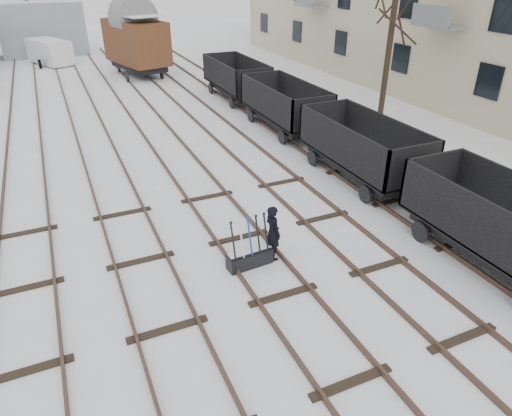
{
  "coord_description": "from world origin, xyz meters",
  "views": [
    {
      "loc": [
        -4.37,
        -8.05,
        7.53
      ],
      "look_at": [
        0.39,
        2.56,
        1.2
      ],
      "focal_mm": 32.0,
      "sensor_mm": 36.0,
      "label": 1
    }
  ],
  "objects": [
    {
      "name": "worker",
      "position": [
        0.5,
        1.67,
        0.83
      ],
      "size": [
        0.47,
        0.65,
        1.66
      ],
      "primitive_type": "imported",
      "rotation": [
        0.0,
        0.0,
        1.7
      ],
      "color": "black",
      "rests_on": "ground"
    },
    {
      "name": "ground_frame",
      "position": [
        -0.25,
        1.57,
        0.28
      ],
      "size": [
        1.33,
        0.52,
        1.49
      ],
      "rotation": [
        0.0,
        0.0,
        0.08
      ],
      "color": "black",
      "rests_on": "ground"
    },
    {
      "name": "freight_wagon_b",
      "position": [
        6.0,
        5.19,
        0.89
      ],
      "size": [
        2.27,
        5.68,
        2.32
      ],
      "color": "black",
      "rests_on": "ground"
    },
    {
      "name": "freight_wagon_d",
      "position": [
        6.0,
        17.99,
        0.89
      ],
      "size": [
        2.27,
        5.68,
        2.32
      ],
      "color": "black",
      "rests_on": "ground"
    },
    {
      "name": "freight_wagon_a",
      "position": [
        6.0,
        -1.21,
        0.89
      ],
      "size": [
        2.27,
        5.68,
        2.32
      ],
      "color": "black",
      "rests_on": "ground"
    },
    {
      "name": "shed_right",
      "position": [
        -4.0,
        40.0,
        2.25
      ],
      "size": [
        7.0,
        6.0,
        4.5
      ],
      "color": "gray",
      "rests_on": "ground"
    },
    {
      "name": "tracks",
      "position": [
        -0.0,
        13.67,
        0.07
      ],
      "size": [
        13.9,
        52.0,
        0.16
      ],
      "color": "black",
      "rests_on": "ground"
    },
    {
      "name": "box_van_wagon",
      "position": [
        1.87,
        26.91,
        2.47
      ],
      "size": [
        4.25,
        6.11,
        4.24
      ],
      "rotation": [
        0.0,
        0.0,
        0.26
      ],
      "color": "black",
      "rests_on": "ground"
    },
    {
      "name": "ground",
      "position": [
        0.0,
        0.0,
        0.0
      ],
      "size": [
        120.0,
        120.0,
        0.0
      ],
      "primitive_type": "plane",
      "color": "white",
      "rests_on": "ground"
    },
    {
      "name": "tree_far_left",
      "position": [
        -4.9,
        39.66,
        3.12
      ],
      "size": [
        0.3,
        0.3,
        6.24
      ],
      "primitive_type": "cylinder",
      "color": "black",
      "rests_on": "ground"
    },
    {
      "name": "tree_far_right",
      "position": [
        3.86,
        33.14,
        3.81
      ],
      "size": [
        0.3,
        0.3,
        7.61
      ],
      "primitive_type": "cylinder",
      "color": "black",
      "rests_on": "ground"
    },
    {
      "name": "panel_van",
      "position": [
        -3.89,
        34.01,
        1.0
      ],
      "size": [
        3.49,
        4.76,
        1.93
      ],
      "rotation": [
        0.0,
        0.0,
        0.42
      ],
      "color": "white",
      "rests_on": "ground"
    },
    {
      "name": "tree_near",
      "position": [
        11.58,
        11.11,
        3.25
      ],
      "size": [
        0.3,
        0.3,
        6.51
      ],
      "primitive_type": "cylinder",
      "color": "black",
      "rests_on": "ground"
    },
    {
      "name": "freight_wagon_c",
      "position": [
        6.0,
        11.59,
        0.89
      ],
      "size": [
        2.27,
        5.68,
        2.32
      ],
      "color": "black",
      "rests_on": "ground"
    }
  ]
}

